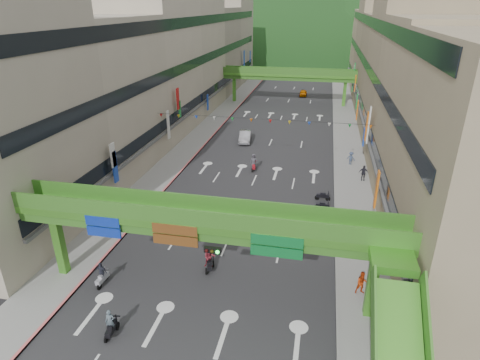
% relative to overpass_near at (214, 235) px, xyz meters
% --- Properties ---
extents(ground, '(320.00, 320.00, 0.00)m').
position_rel_overpass_near_xyz_m(ground, '(-0.93, -5.38, -5.21)').
color(ground, black).
rests_on(ground, ground).
extents(road_slab, '(18.00, 140.00, 0.02)m').
position_rel_overpass_near_xyz_m(road_slab, '(-0.93, 44.62, -5.20)').
color(road_slab, '#28282B').
rests_on(road_slab, ground).
extents(sidewalk_left, '(4.00, 140.00, 0.15)m').
position_rel_overpass_near_xyz_m(sidewalk_left, '(-11.93, 44.62, -5.13)').
color(sidewalk_left, gray).
rests_on(sidewalk_left, ground).
extents(sidewalk_right, '(4.00, 140.00, 0.15)m').
position_rel_overpass_near_xyz_m(sidewalk_right, '(10.07, 44.62, -5.13)').
color(sidewalk_right, gray).
rests_on(sidewalk_right, ground).
extents(curb_left, '(0.20, 140.00, 0.18)m').
position_rel_overpass_near_xyz_m(curb_left, '(-10.03, 44.62, -5.12)').
color(curb_left, '#CC5959').
rests_on(curb_left, ground).
extents(curb_right, '(0.20, 140.00, 0.18)m').
position_rel_overpass_near_xyz_m(curb_right, '(8.17, 44.62, -5.12)').
color(curb_right, gray).
rests_on(curb_right, ground).
extents(building_row_left, '(12.80, 95.00, 19.00)m').
position_rel_overpass_near_xyz_m(building_row_left, '(-19.86, 44.62, 4.25)').
color(building_row_left, '#9E937F').
rests_on(building_row_left, ground).
extents(building_row_right, '(12.80, 95.00, 19.00)m').
position_rel_overpass_near_xyz_m(building_row_right, '(18.00, 44.62, 4.25)').
color(building_row_right, gray).
rests_on(building_row_right, ground).
extents(overpass_near, '(28.00, 12.27, 7.10)m').
position_rel_overpass_near_xyz_m(overpass_near, '(0.00, 0.00, 0.00)').
color(overpass_near, '#4C9E2D').
rests_on(overpass_near, ground).
extents(overpass_far, '(28.00, 2.20, 7.10)m').
position_rel_overpass_near_xyz_m(overpass_far, '(-0.93, 59.62, 0.20)').
color(overpass_far, '#4C9E2D').
rests_on(overpass_far, ground).
extents(hill_left, '(168.00, 140.00, 112.00)m').
position_rel_overpass_near_xyz_m(hill_left, '(-15.93, 154.62, -5.21)').
color(hill_left, '#1C4419').
rests_on(hill_left, ground).
extents(hill_right, '(208.00, 176.00, 128.00)m').
position_rel_overpass_near_xyz_m(hill_right, '(24.07, 174.62, -5.21)').
color(hill_right, '#1C4419').
rests_on(hill_right, ground).
extents(bunting_string, '(26.00, 0.36, 0.47)m').
position_rel_overpass_near_xyz_m(bunting_string, '(-0.93, 24.62, 0.75)').
color(bunting_string, black).
rests_on(bunting_string, ground).
extents(scooter_rider_near, '(0.67, 1.59, 1.90)m').
position_rel_overpass_near_xyz_m(scooter_rider_near, '(-5.41, -4.38, -4.34)').
color(scooter_rider_near, black).
rests_on(scooter_rider_near, ground).
extents(scooter_rider_mid, '(0.97, 1.58, 2.07)m').
position_rel_overpass_near_xyz_m(scooter_rider_mid, '(-1.33, 3.20, -4.14)').
color(scooter_rider_mid, black).
rests_on(scooter_rider_mid, ground).
extents(scooter_rider_left, '(0.93, 1.60, 1.89)m').
position_rel_overpass_near_xyz_m(scooter_rider_left, '(-8.43, -0.05, -4.27)').
color(scooter_rider_left, '#9898A1').
rests_on(scooter_rider_left, ground).
extents(scooter_rider_far, '(0.96, 1.59, 2.13)m').
position_rel_overpass_near_xyz_m(scooter_rider_far, '(-1.52, 23.56, -4.12)').
color(scooter_rider_far, maroon).
rests_on(scooter_rider_far, ground).
extents(parked_scooter_row, '(1.60, 7.15, 1.08)m').
position_rel_overpass_near_xyz_m(parked_scooter_row, '(6.87, 13.69, -4.68)').
color(parked_scooter_row, black).
rests_on(parked_scooter_row, ground).
extents(car_silver, '(2.18, 4.81, 1.53)m').
position_rel_overpass_near_xyz_m(car_silver, '(-4.68, 34.30, -4.44)').
color(car_silver, '#A3A2AA').
rests_on(car_silver, ground).
extents(car_yellow, '(1.59, 3.86, 1.31)m').
position_rel_overpass_near_xyz_m(car_yellow, '(1.70, 67.98, -4.55)').
color(car_yellow, orange).
rests_on(car_yellow, ground).
extents(pedestrian_red, '(0.96, 0.82, 1.71)m').
position_rel_overpass_near_xyz_m(pedestrian_red, '(9.77, 2.62, -4.35)').
color(pedestrian_red, '#BC380E').
rests_on(pedestrian_red, ground).
extents(pedestrian_dark, '(1.06, 0.46, 1.79)m').
position_rel_overpass_near_xyz_m(pedestrian_dark, '(11.27, 22.91, -4.31)').
color(pedestrian_dark, '#23222B').
rests_on(pedestrian_dark, ground).
extents(pedestrian_blue, '(0.89, 0.74, 1.63)m').
position_rel_overpass_near_xyz_m(pedestrian_blue, '(10.10, 27.72, -4.39)').
color(pedestrian_blue, '#35425E').
rests_on(pedestrian_blue, ground).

